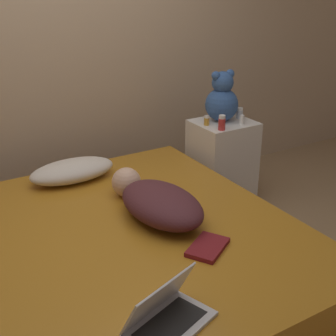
% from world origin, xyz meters
% --- Properties ---
extents(ground_plane, '(12.00, 12.00, 0.00)m').
position_xyz_m(ground_plane, '(0.00, 0.00, 0.00)').
color(ground_plane, '#937551').
extents(wall_back, '(8.00, 0.06, 2.60)m').
position_xyz_m(wall_back, '(0.00, 1.29, 1.30)').
color(wall_back, tan).
rests_on(wall_back, ground_plane).
extents(bed, '(1.78, 2.02, 0.43)m').
position_xyz_m(bed, '(0.00, 0.00, 0.21)').
color(bed, '#4C331E').
rests_on(bed, ground_plane).
extents(nightstand, '(0.44, 0.39, 0.66)m').
position_xyz_m(nightstand, '(1.17, 0.70, 0.33)').
color(nightstand, silver).
rests_on(nightstand, ground_plane).
extents(pillow, '(0.56, 0.29, 0.14)m').
position_xyz_m(pillow, '(-0.02, 0.76, 0.50)').
color(pillow, beige).
rests_on(pillow, bed).
extents(person_lying, '(0.41, 0.77, 0.19)m').
position_xyz_m(person_lying, '(0.22, 0.06, 0.52)').
color(person_lying, '#4C2328').
rests_on(person_lying, bed).
extents(laptop, '(0.40, 0.32, 0.20)m').
position_xyz_m(laptop, '(-0.19, -0.72, 0.48)').
color(laptop, silver).
rests_on(laptop, bed).
extents(teddy_bear, '(0.25, 0.25, 0.38)m').
position_xyz_m(teddy_bear, '(1.17, 0.73, 0.82)').
color(teddy_bear, '#335693').
rests_on(teddy_bear, nightstand).
extents(bottle_clear, '(0.05, 0.05, 0.08)m').
position_xyz_m(bottle_clear, '(1.33, 0.72, 0.70)').
color(bottle_clear, silver).
rests_on(bottle_clear, nightstand).
extents(bottle_white, '(0.04, 0.04, 0.07)m').
position_xyz_m(bottle_white, '(1.25, 0.59, 0.69)').
color(bottle_white, white).
rests_on(bottle_white, nightstand).
extents(bottle_amber, '(0.04, 0.04, 0.07)m').
position_xyz_m(bottle_amber, '(1.01, 0.70, 0.69)').
color(bottle_amber, gold).
rests_on(bottle_amber, nightstand).
extents(bottle_red, '(0.05, 0.05, 0.11)m').
position_xyz_m(bottle_red, '(1.04, 0.55, 0.71)').
color(bottle_red, '#B72D2D').
rests_on(bottle_red, nightstand).
extents(book, '(0.28, 0.25, 0.02)m').
position_xyz_m(book, '(0.26, -0.37, 0.44)').
color(book, maroon).
rests_on(book, bed).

